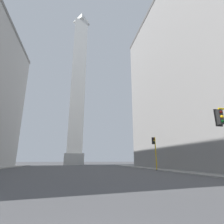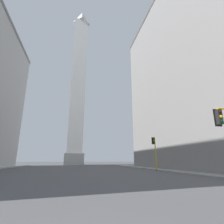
{
  "view_description": "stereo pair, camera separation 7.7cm",
  "coord_description": "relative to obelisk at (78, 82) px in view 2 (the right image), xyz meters",
  "views": [
    {
      "loc": [
        -0.03,
        -2.88,
        1.82
      ],
      "look_at": [
        10.66,
        47.74,
        16.1
      ],
      "focal_mm": 28.0,
      "sensor_mm": 36.0,
      "label": 1
    },
    {
      "loc": [
        0.04,
        -2.9,
        1.82
      ],
      "look_at": [
        10.66,
        47.74,
        16.1
      ],
      "focal_mm": 28.0,
      "sensor_mm": 36.0,
      "label": 2
    }
  ],
  "objects": [
    {
      "name": "sidewalk_right",
      "position": [
        17.52,
        -43.52,
        -34.53
      ],
      "size": [
        5.0,
        81.59,
        0.15
      ],
      "primitive_type": "cube",
      "color": "gray",
      "rests_on": "ground_plane"
    },
    {
      "name": "building_right",
      "position": [
        29.31,
        -40.61,
        -13.57
      ],
      "size": [
        22.87,
        45.5,
        42.05
      ],
      "color": "gray",
      "rests_on": "ground_plane"
    },
    {
      "name": "obelisk",
      "position": [
        0.0,
        0.0,
        0.0
      ],
      "size": [
        7.25,
        7.25,
        71.4
      ],
      "color": "silver",
      "rests_on": "ground_plane"
    },
    {
      "name": "traffic_light_mid_right",
      "position": [
        14.9,
        -39.54,
        -30.59
      ],
      "size": [
        0.76,
        0.52,
        6.11
      ],
      "color": "yellow",
      "rests_on": "ground_plane"
    }
  ]
}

